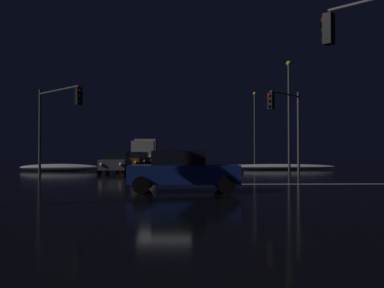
# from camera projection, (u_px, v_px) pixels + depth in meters

# --- Properties ---
(ground) EXTENTS (120.00, 120.00, 0.10)m
(ground) POSITION_uv_depth(u_px,v_px,m) (165.00, 185.00, 19.57)
(ground) COLOR black
(stop_line_north) EXTENTS (0.35, 14.58, 0.01)m
(stop_line_north) POSITION_uv_depth(u_px,v_px,m) (170.00, 175.00, 28.07)
(stop_line_north) COLOR white
(stop_line_north) RESTS_ON ground
(centre_line_ns) EXTENTS (22.00, 0.15, 0.01)m
(centre_line_ns) POSITION_uv_depth(u_px,v_px,m) (173.00, 168.00, 39.66)
(centre_line_ns) COLOR yellow
(centre_line_ns) RESTS_ON ground
(crosswalk_bar_east) EXTENTS (14.58, 0.40, 0.01)m
(crosswalk_bar_east) POSITION_uv_depth(u_px,v_px,m) (345.00, 184.00, 19.78)
(crosswalk_bar_east) COLOR white
(crosswalk_bar_east) RESTS_ON ground
(snow_bank_left_curb) EXTENTS (6.47, 1.50, 0.58)m
(snow_bank_left_curb) POSITION_uv_depth(u_px,v_px,m) (59.00, 167.00, 34.19)
(snow_bank_left_curb) COLOR white
(snow_bank_left_curb) RESTS_ON ground
(snow_bank_right_curb) EXTENTS (10.54, 1.50, 0.49)m
(snow_bank_right_curb) POSITION_uv_depth(u_px,v_px,m) (277.00, 167.00, 37.04)
(snow_bank_right_curb) COLOR white
(snow_bank_right_curb) RESTS_ON ground
(sedan_gray) EXTENTS (2.02, 4.33, 1.57)m
(sedan_gray) POSITION_uv_depth(u_px,v_px,m) (116.00, 162.00, 29.78)
(sedan_gray) COLOR slate
(sedan_gray) RESTS_ON ground
(sedan_orange) EXTENTS (2.02, 4.33, 1.57)m
(sedan_orange) POSITION_uv_depth(u_px,v_px,m) (131.00, 161.00, 35.68)
(sedan_orange) COLOR #C66014
(sedan_orange) RESTS_ON ground
(sedan_black) EXTENTS (2.02, 4.33, 1.57)m
(sedan_black) POSITION_uv_depth(u_px,v_px,m) (140.00, 160.00, 41.33)
(sedan_black) COLOR black
(sedan_black) RESTS_ON ground
(box_truck) EXTENTS (2.68, 8.28, 3.08)m
(box_truck) POSITION_uv_depth(u_px,v_px,m) (146.00, 151.00, 48.45)
(box_truck) COLOR beige
(box_truck) RESTS_ON ground
(sedan_blue_crossing) EXTENTS (4.33, 2.02, 1.57)m
(sedan_blue_crossing) POSITION_uv_depth(u_px,v_px,m) (183.00, 171.00, 15.97)
(sedan_blue_crossing) COLOR navy
(sedan_blue_crossing) RESTS_ON ground
(traffic_signal_ne) EXTENTS (2.76, 2.76, 5.70)m
(traffic_signal_ne) POSITION_uv_depth(u_px,v_px,m) (287.00, 117.00, 27.65)
(traffic_signal_ne) COLOR #4C4C51
(traffic_signal_ne) RESTS_ON ground
(traffic_signal_nw) EXTENTS (3.80, 3.80, 5.82)m
(traffic_signal_nw) POSITION_uv_depth(u_px,v_px,m) (56.00, 113.00, 26.83)
(traffic_signal_nw) COLOR #4C4C51
(traffic_signal_nw) RESTS_ON ground
(streetlamp_right_near) EXTENTS (0.44, 0.44, 9.07)m
(streetlamp_right_near) POSITION_uv_depth(u_px,v_px,m) (289.00, 107.00, 34.01)
(streetlamp_right_near) COLOR #424247
(streetlamp_right_near) RESTS_ON ground
(streetlamp_right_far) EXTENTS (0.44, 0.44, 8.86)m
(streetlamp_right_far) POSITION_uv_depth(u_px,v_px,m) (255.00, 123.00, 50.00)
(streetlamp_right_far) COLOR #424247
(streetlamp_right_far) RESTS_ON ground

